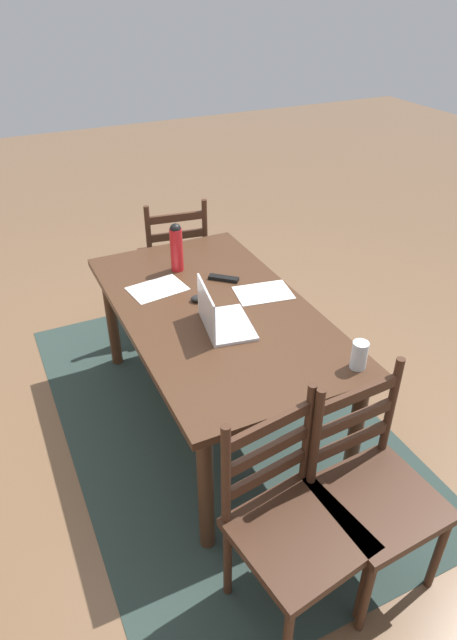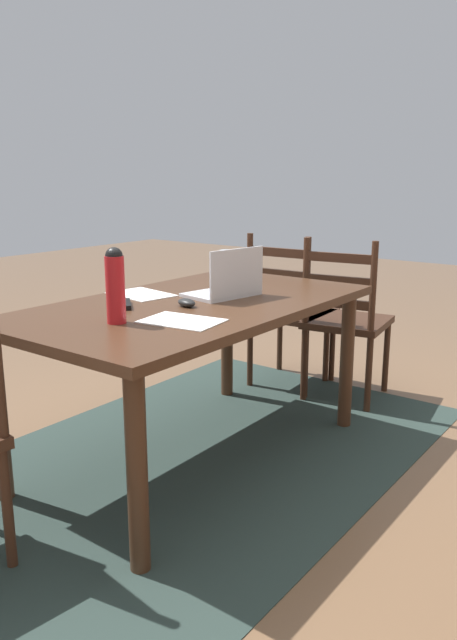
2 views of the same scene
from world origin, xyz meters
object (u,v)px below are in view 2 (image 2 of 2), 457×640
(dining_table, at_px, (194,321))
(chair_left_far, at_px, (346,321))
(chair_left_near, at_px, (290,313))
(computer_mouse, at_px, (187,303))
(water_bottle, at_px, (115,284))
(drinking_glass, at_px, (226,262))
(tv_remote, at_px, (125,304))
(laptop, at_px, (228,284))

(dining_table, distance_m, chair_left_far, 1.15)
(chair_left_near, distance_m, computer_mouse, 1.28)
(dining_table, distance_m, water_bottle, 0.53)
(dining_table, xyz_separation_m, drinking_glass, (-0.72, -0.37, 0.15))
(dining_table, distance_m, computer_mouse, 0.15)
(drinking_glass, bearing_deg, dining_table, 27.03)
(chair_left_near, height_order, drinking_glass, chair_left_near)
(water_bottle, xyz_separation_m, computer_mouse, (-0.38, 0.02, -0.13))
(computer_mouse, height_order, tv_remote, computer_mouse)
(chair_left_far, height_order, water_bottle, water_bottle)
(drinking_glass, distance_m, computer_mouse, 0.91)
(tv_remote, bearing_deg, water_bottle, -97.98)
(laptop, height_order, water_bottle, water_bottle)
(dining_table, xyz_separation_m, chair_left_far, (-1.12, 0.19, -0.19))
(chair_left_far, relative_size, tv_remote, 5.59)
(chair_left_far, distance_m, laptop, 1.02)
(chair_left_near, relative_size, water_bottle, 3.32)
(laptop, relative_size, drinking_glass, 2.69)
(chair_left_near, height_order, laptop, laptop)
(chair_left_far, xyz_separation_m, laptop, (0.95, -0.14, 0.34))
(drinking_glass, bearing_deg, chair_left_near, 155.92)
(dining_table, height_order, chair_left_near, chair_left_near)
(dining_table, bearing_deg, chair_left_near, -170.67)
(laptop, distance_m, tv_remote, 0.48)
(chair_left_near, height_order, computer_mouse, chair_left_near)
(drinking_glass, distance_m, tv_remote, 0.99)
(laptop, bearing_deg, dining_table, -18.52)
(water_bottle, relative_size, tv_remote, 1.68)
(dining_table, bearing_deg, water_bottle, 2.66)
(chair_left_near, bearing_deg, tv_remote, 0.71)
(laptop, relative_size, tv_remote, 2.07)
(dining_table, bearing_deg, tv_remote, -33.43)
(laptop, bearing_deg, chair_left_near, -165.74)
(dining_table, distance_m, drinking_glass, 0.82)
(laptop, bearing_deg, water_bottle, -3.10)
(dining_table, relative_size, laptop, 4.72)
(laptop, xyz_separation_m, drinking_glass, (-0.54, -0.42, 0.01))
(water_bottle, height_order, tv_remote, water_bottle)
(chair_left_far, bearing_deg, water_bottle, -6.08)
(drinking_glass, bearing_deg, computer_mouse, 26.56)
(chair_left_near, distance_m, tv_remote, 1.40)
(dining_table, height_order, chair_left_far, chair_left_far)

